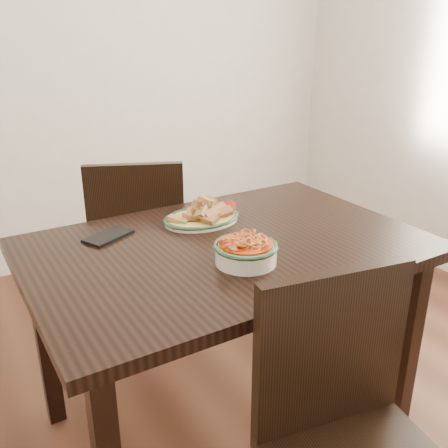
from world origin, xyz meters
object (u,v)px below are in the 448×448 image
chair_near (350,432)px  noodle_bowl (246,250)px  fish_plate (201,210)px  dining_table (227,266)px  chair_far (139,239)px  smartphone (108,236)px

chair_near → noodle_bowl: size_ratio=4.46×
fish_plate → noodle_bowl: (-0.05, -0.38, -0.00)m
dining_table → chair_far: (-0.03, 0.73, -0.16)m
noodle_bowl → dining_table: bearing=78.8°
smartphone → dining_table: bearing=-62.1°
fish_plate → dining_table: bearing=-95.6°
dining_table → chair_far: size_ratio=1.47×
chair_near → fish_plate: chair_near is taller
dining_table → chair_near: (-0.05, -0.66, -0.16)m
noodle_bowl → smartphone: noodle_bowl is taller
chair_near → noodle_bowl: chair_near is taller
fish_plate → noodle_bowl: fish_plate is taller
chair_near → noodle_bowl: 0.58m
noodle_bowl → chair_near: bearing=-91.9°
smartphone → chair_far: bearing=34.0°
chair_far → fish_plate: 0.60m
noodle_bowl → smartphone: bearing=125.9°
chair_near → smartphone: chair_near is taller
noodle_bowl → smartphone: 0.51m
chair_far → noodle_bowl: bearing=113.6°
chair_near → chair_far: bearing=99.3°
noodle_bowl → chair_far: bearing=90.2°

